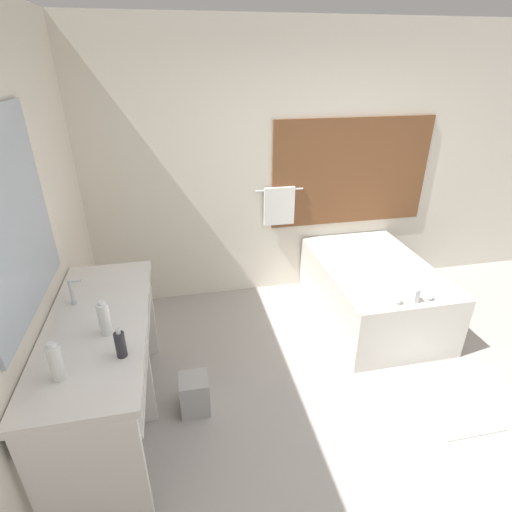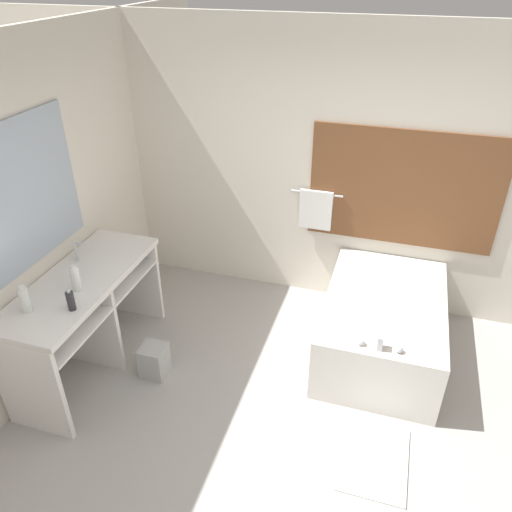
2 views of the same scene
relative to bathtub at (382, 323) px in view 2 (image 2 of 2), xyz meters
The scene contains 10 objects.
ground_plane 1.55m from the bathtub, 108.50° to the right, with size 16.00×16.00×0.00m, color #A8A39E.
wall_back_with_blinds 1.38m from the bathtub, 120.35° to the left, with size 7.40×0.13×2.70m.
vanity_counter 2.54m from the bathtub, 159.88° to the right, with size 0.61×1.55×0.90m.
sink_faucet 2.70m from the bathtub, 165.45° to the right, with size 0.09×0.04×0.18m.
bathtub is the anchor object (origin of this frame).
water_bottle_1 2.90m from the bathtub, 151.06° to the right, with size 0.07×0.07×0.22m.
water_bottle_2 2.59m from the bathtub, 155.77° to the right, with size 0.07×0.07×0.22m.
soap_dispenser 2.59m from the bathtub, 150.11° to the right, with size 0.06×0.06×0.18m.
waste_bin 2.01m from the bathtub, 154.72° to the right, with size 0.21×0.21×0.29m.
bath_mat 1.23m from the bathtub, 86.12° to the right, with size 0.47×0.65×0.02m.
Camera 2 is at (0.42, -2.19, 3.11)m, focal length 35.00 mm.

